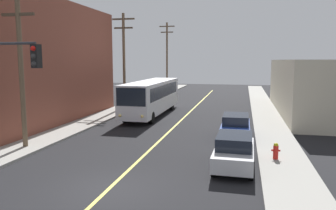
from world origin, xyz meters
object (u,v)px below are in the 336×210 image
city_bus (152,96)px  fire_hydrant (276,151)px  utility_pole_far (167,54)px  parked_car_silver (234,151)px  parked_car_blue (236,126)px  utility_pole_near (21,60)px  utility_pole_mid (124,56)px

city_bus → fire_hydrant: 16.18m
utility_pole_far → fire_hydrant: utility_pole_far is taller
city_bus → utility_pole_far: (-3.69, 22.24, 4.28)m
parked_car_silver → parked_car_blue: size_ratio=1.01×
utility_pole_near → utility_pole_far: size_ratio=0.83×
city_bus → parked_car_silver: 16.18m
parked_car_silver → parked_car_blue: (-0.09, 6.03, 0.00)m
city_bus → parked_car_silver: bearing=-60.3°
parked_car_blue → utility_pole_far: utility_pole_far is taller
utility_pole_near → utility_pole_mid: bearing=90.0°
utility_pole_near → utility_pole_mid: size_ratio=0.92×
parked_car_silver → utility_pole_mid: size_ratio=0.45×
parked_car_silver → utility_pole_far: (-11.69, 36.27, 5.25)m
parked_car_blue → utility_pole_far: (-11.60, 30.24, 5.25)m
parked_car_silver → parked_car_blue: bearing=90.9°
parked_car_silver → parked_car_blue: 6.03m
utility_pole_far → parked_car_silver: bearing=-72.1°
utility_pole_near → fire_hydrant: (14.01, 0.58, -4.55)m
parked_car_blue → utility_pole_near: bearing=-156.3°
utility_pole_mid → utility_pole_near: bearing=-90.0°
utility_pole_mid → city_bus: bearing=-41.1°
utility_pole_mid → parked_car_silver: bearing=-55.6°
utility_pole_mid → fire_hydrant: size_ratio=11.66×
utility_pole_near → fire_hydrant: size_ratio=10.72×
parked_car_silver → utility_pole_mid: 21.74m
parked_car_blue → parked_car_silver: bearing=-89.1°
city_bus → utility_pole_near: size_ratio=1.35×
utility_pole_far → parked_car_blue: bearing=-69.0°
fire_hydrant → parked_car_blue: bearing=114.6°
parked_car_silver → utility_pole_mid: utility_pole_mid is taller
parked_car_blue → utility_pole_far: 32.81m
parked_car_silver → utility_pole_near: 12.75m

